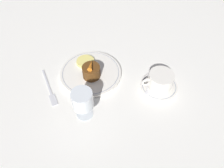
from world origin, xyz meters
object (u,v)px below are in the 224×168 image
coffee_cup (160,80)px  fork (50,91)px  dinner_plate (91,73)px  dessert_cake (91,72)px  wine_glass (83,101)px

coffee_cup → fork: 0.41m
dinner_plate → fork: dinner_plate is taller
fork → dessert_cake: bearing=-170.7°
dinner_plate → coffee_cup: size_ratio=2.03×
dessert_cake → fork: bearing=9.3°
coffee_cup → dessert_cake: 0.26m
coffee_cup → wine_glass: wine_glass is taller
dinner_plate → coffee_cup: coffee_cup is taller
wine_glass → fork: bearing=-49.2°
coffee_cup → fork: size_ratio=0.64×
wine_glass → dessert_cake: wine_glass is taller
dinner_plate → dessert_cake: dessert_cake is taller
coffee_cup → fork: (0.40, -0.07, -0.04)m
coffee_cup → wine_glass: size_ratio=1.00×
wine_glass → fork: wine_glass is taller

